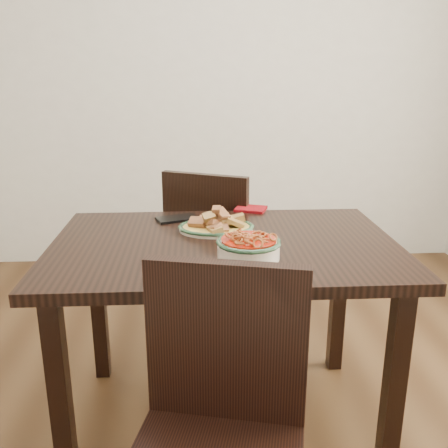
{
  "coord_description": "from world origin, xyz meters",
  "views": [
    {
      "loc": [
        -0.16,
        -1.75,
        1.34
      ],
      "look_at": [
        -0.06,
        -0.03,
        0.81
      ],
      "focal_mm": 40.0,
      "sensor_mm": 36.0,
      "label": 1
    }
  ],
  "objects": [
    {
      "name": "fish_plate",
      "position": [
        -0.08,
        0.08,
        0.79
      ],
      "size": [
        0.28,
        0.22,
        0.11
      ],
      "color": "beige",
      "rests_on": "dining_table"
    },
    {
      "name": "noodle_bowl",
      "position": [
        0.01,
        -0.22,
        0.79
      ],
      "size": [
        0.21,
        0.21,
        0.08
      ],
      "color": "#F3E6CD",
      "rests_on": "dining_table"
    },
    {
      "name": "floor",
      "position": [
        0.0,
        0.0,
        0.0
      ],
      "size": [
        3.5,
        3.5,
        0.0
      ],
      "primitive_type": "plane",
      "color": "#3A2412",
      "rests_on": "ground"
    },
    {
      "name": "wall_back",
      "position": [
        0.0,
        1.75,
        1.3
      ],
      "size": [
        3.5,
        0.1,
        2.6
      ],
      "primitive_type": "cube",
      "color": "beige",
      "rests_on": "ground"
    },
    {
      "name": "smartphone",
      "position": [
        -0.24,
        0.23,
        0.76
      ],
      "size": [
        0.19,
        0.14,
        0.01
      ],
      "primitive_type": "cube",
      "rotation": [
        0.0,
        0.0,
        0.35
      ],
      "color": "black",
      "rests_on": "dining_table"
    },
    {
      "name": "chair_far",
      "position": [
        -0.07,
        0.58,
        0.5
      ],
      "size": [
        0.56,
        0.56,
        0.89
      ],
      "rotation": [
        0.0,
        0.0,
        2.71
      ],
      "color": "black",
      "rests_on": "ground"
    },
    {
      "name": "chair_near",
      "position": [
        -0.11,
        -0.72,
        0.5
      ],
      "size": [
        0.5,
        0.5,
        0.89
      ],
      "rotation": [
        0.0,
        0.0,
        -0.23
      ],
      "color": "black",
      "rests_on": "ground"
    },
    {
      "name": "dining_table",
      "position": [
        -0.06,
        -0.05,
        0.66
      ],
      "size": [
        1.24,
        0.83,
        0.75
      ],
      "color": "black",
      "rests_on": "ground"
    },
    {
      "name": "napkin",
      "position": [
        0.08,
        0.36,
        0.76
      ],
      "size": [
        0.16,
        0.14,
        0.01
      ],
      "primitive_type": "cube",
      "rotation": [
        0.0,
        0.0,
        -0.35
      ],
      "color": "maroon",
      "rests_on": "dining_table"
    }
  ]
}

